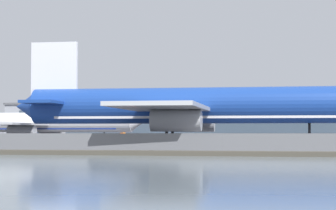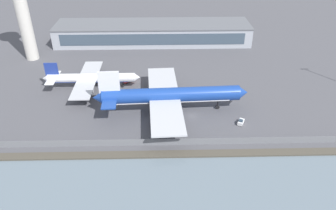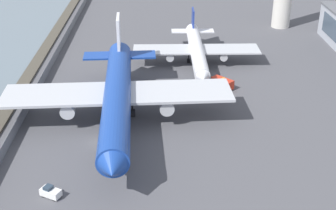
{
  "view_description": "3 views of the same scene",
  "coord_description": "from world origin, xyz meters",
  "views": [
    {
      "loc": [
        9.03,
        -89.25,
        2.42
      ],
      "look_at": [
        -10.54,
        4.17,
        6.49
      ],
      "focal_mm": 70.0,
      "sensor_mm": 36.0,
      "label": 1
    },
    {
      "loc": [
        -10.37,
        -93.73,
        62.21
      ],
      "look_at": [
        -7.91,
        3.35,
        2.32
      ],
      "focal_mm": 35.0,
      "sensor_mm": 36.0,
      "label": 2
    },
    {
      "loc": [
        74.47,
        11.32,
        45.09
      ],
      "look_at": [
        -5.5,
        13.05,
        4.8
      ],
      "focal_mm": 50.0,
      "sensor_mm": 36.0,
      "label": 3
    }
  ],
  "objects": [
    {
      "name": "ops_van",
      "position": [
        -23.43,
        26.09,
        1.28
      ],
      "size": [
        5.2,
        5.12,
        2.48
      ],
      "color": "red",
      "rests_on": "ground"
    },
    {
      "name": "shoreline_seawall",
      "position": [
        0.0,
        -20.5,
        0.25
      ],
      "size": [
        320.0,
        3.0,
        0.5
      ],
      "color": "#474238",
      "rests_on": "ground"
    },
    {
      "name": "ground_plane",
      "position": [
        0.0,
        0.0,
        0.0
      ],
      "size": [
        500.0,
        500.0,
        0.0
      ],
      "primitive_type": "plane",
      "color": "#4C4C51"
    },
    {
      "name": "passenger_jet_white",
      "position": [
        -37.89,
        21.02,
        4.16
      ],
      "size": [
        37.94,
        32.37,
        10.9
      ],
      "color": "white",
      "rests_on": "ground"
    },
    {
      "name": "cargo_jet_blue",
      "position": [
        -7.54,
        3.27,
        6.12
      ],
      "size": [
        53.41,
        45.58,
        16.04
      ],
      "color": "#193D93",
      "rests_on": "ground"
    },
    {
      "name": "perimeter_fence",
      "position": [
        0.0,
        -16.0,
        1.18
      ],
      "size": [
        280.0,
        0.1,
        2.36
      ],
      "color": "slate",
      "rests_on": "ground"
    },
    {
      "name": "terminal_building",
      "position": [
        -14.04,
        70.84,
        4.93
      ],
      "size": [
        99.76,
        21.38,
        9.84
      ],
      "color": "#9EA3AD",
      "rests_on": "ground"
    }
  ]
}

